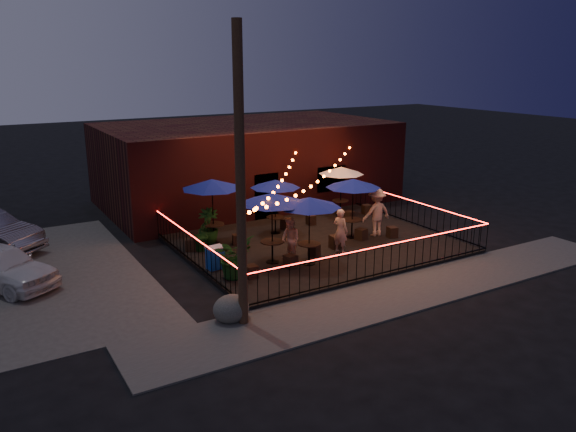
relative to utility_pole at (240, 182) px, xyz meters
name	(u,v)px	position (x,y,z in m)	size (l,w,h in m)	color
ground	(346,261)	(5.40, 2.60, -4.00)	(110.00, 110.00, 0.00)	black
patio	(316,244)	(5.40, 4.60, -3.92)	(10.00, 8.00, 0.15)	black
sidewalk	(408,292)	(5.40, -0.65, -3.98)	(18.00, 2.50, 0.05)	#423F3D
brick_building	(246,162)	(6.40, 12.59, -2.00)	(14.00, 8.00, 4.00)	#360E0F
utility_pole	(240,182)	(0.00, 0.00, 0.00)	(0.26, 0.26, 8.00)	#362016
fence_front	(383,261)	(5.40, 0.60, -3.34)	(10.00, 0.04, 1.04)	black
fence_left	(195,252)	(0.40, 4.60, -3.34)	(0.04, 8.00, 1.04)	black
fence_right	(413,213)	(10.40, 4.60, -3.34)	(0.04, 8.00, 1.04)	black
festoon_lights	(298,188)	(4.39, 4.30, -1.48)	(10.02, 8.72, 1.32)	#F94806
cafe_table_0	(272,199)	(2.87, 3.52, -1.56)	(2.49, 2.49, 2.51)	black
cafe_table_1	(212,185)	(1.93, 6.51, -1.52)	(2.53, 2.53, 2.55)	black
cafe_table_2	(310,203)	(3.89, 2.74, -1.66)	(2.51, 2.51, 2.40)	black
cafe_table_3	(275,184)	(4.66, 6.49, -1.81)	(2.49, 2.49, 2.24)	black
cafe_table_4	(353,184)	(7.02, 4.44, -1.66)	(2.51, 2.51, 2.39)	black
cafe_table_5	(341,171)	(8.58, 7.40, -1.80)	(2.20, 2.20, 2.25)	black
bistro_chair_0	(251,271)	(1.57, 2.61, -3.64)	(0.36, 0.36, 0.43)	black
bistro_chair_1	(290,261)	(3.15, 2.75, -3.62)	(0.38, 0.38, 0.45)	black
bistro_chair_2	(191,245)	(0.85, 6.19, -3.62)	(0.39, 0.39, 0.46)	black
bistro_chair_3	(237,240)	(2.65, 5.95, -3.65)	(0.33, 0.33, 0.40)	black
bistro_chair_4	(314,251)	(4.49, 3.32, -3.64)	(0.35, 0.35, 0.41)	black
bistro_chair_5	(336,242)	(5.69, 3.66, -3.60)	(0.42, 0.42, 0.49)	black
bistro_chair_6	(286,224)	(5.31, 6.71, -3.62)	(0.39, 0.39, 0.46)	black
bistro_chair_7	(311,220)	(6.59, 6.80, -3.64)	(0.35, 0.35, 0.41)	black
bistro_chair_8	(361,234)	(7.16, 4.00, -3.63)	(0.38, 0.38, 0.45)	black
bistro_chair_9	(392,232)	(8.42, 3.61, -3.64)	(0.36, 0.36, 0.43)	black
bistro_chair_10	(349,216)	(8.43, 6.51, -3.65)	(0.34, 0.34, 0.41)	black
bistro_chair_11	(367,209)	(9.76, 6.96, -3.64)	(0.36, 0.36, 0.43)	black
patron_a	(341,231)	(5.53, 3.16, -3.02)	(0.61, 0.40, 1.67)	beige
patron_b	(290,240)	(3.47, 3.31, -3.06)	(0.76, 0.59, 1.57)	tan
patron_c	(376,212)	(8.01, 4.15, -2.88)	(1.25, 0.72, 1.94)	tan
potted_shrub_a	(233,257)	(1.10, 2.95, -3.15)	(1.27, 1.10, 1.41)	#13340C
potted_shrub_b	(202,233)	(1.25, 6.01, -3.20)	(0.72, 0.58, 1.30)	#113411
potted_shrub_c	(208,226)	(1.76, 6.64, -3.16)	(0.78, 0.78, 1.39)	#15340B
cooler	(215,257)	(0.90, 3.99, -3.45)	(0.63, 0.48, 0.78)	blue
boulder	(231,309)	(-0.22, 0.33, -3.62)	(0.97, 0.82, 0.75)	#43433E
car_white	(0,266)	(-5.49, 6.34, -3.30)	(1.64, 4.08, 1.39)	silver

